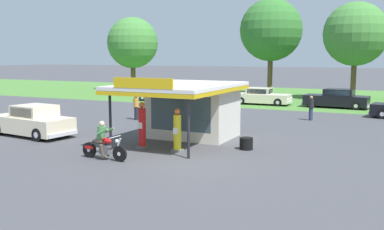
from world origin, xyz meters
The scene contains 18 objects.
ground_plane centered at (0.00, 0.00, 0.00)m, with size 300.00×300.00×0.00m, color #424247.
grass_verge_strip centered at (0.00, 30.00, 0.00)m, with size 120.00×24.00×0.01m, color #477A33.
service_station_kiosk centered at (-1.96, 4.35, 1.67)m, with size 4.76×6.74×3.28m.
gas_pump_nearside centered at (-2.86, 1.21, 0.97)m, with size 0.44×0.44×2.11m.
gas_pump_offside centered at (-1.06, 1.21, 0.87)m, with size 0.44×0.44×1.90m.
motorcycle_with_rider centered at (-3.07, -1.42, 0.65)m, with size 2.20×0.70×1.58m.
featured_classic_sedan centered at (-9.74, 1.40, 0.74)m, with size 5.07×2.50×1.63m.
parked_car_back_row_centre centered at (-3.26, 21.35, 0.66)m, with size 4.95×2.05×1.43m.
parked_car_back_row_centre_right centered at (-12.32, 20.29, 0.71)m, with size 5.54×2.12×1.56m.
parked_car_back_row_far_right centered at (2.94, 21.51, 0.71)m, with size 5.27×2.24×1.53m.
bystander_chatting_near_pumps centered at (-8.00, 8.76, 0.91)m, with size 0.37×0.37×1.69m.
bystander_admiring_sedan centered at (-8.77, 12.27, 0.77)m, with size 0.34×0.34×1.49m.
bystander_leaning_by_kiosk centered at (-4.84, 15.34, 0.79)m, with size 0.34×0.34×1.52m.
bystander_standing_back_lot centered at (2.41, 13.45, 0.84)m, with size 0.34×0.34×1.60m.
tree_oak_far_right centered at (-5.06, 30.29, 6.83)m, with size 6.49×6.49×10.09m.
tree_oak_distant_spare centered at (-22.29, 30.53, 5.73)m, with size 6.17×6.17×8.83m.
tree_oak_centre centered at (3.50, 28.69, 6.07)m, with size 5.94×5.94×9.17m.
spare_tire_stack centered at (1.54, 2.92, 0.27)m, with size 0.60×0.60×0.54m.
Camera 1 is at (7.79, -15.89, 4.18)m, focal length 41.75 mm.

